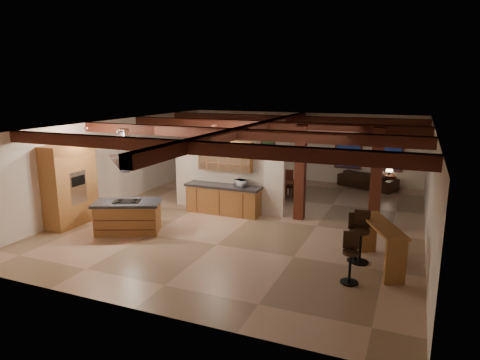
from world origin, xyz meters
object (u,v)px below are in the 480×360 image
(kitchen_island, at_px, (128,216))
(dining_table, at_px, (268,190))
(sofa, at_px, (368,180))
(bar_counter, at_px, (381,238))

(kitchen_island, xyz_separation_m, dining_table, (2.47, 4.86, -0.11))
(dining_table, height_order, sofa, dining_table)
(kitchen_island, height_order, bar_counter, bar_counter)
(kitchen_island, distance_m, sofa, 9.80)
(kitchen_island, height_order, dining_table, kitchen_island)
(dining_table, relative_size, sofa, 0.85)
(kitchen_island, bearing_deg, sofa, 55.16)
(dining_table, distance_m, sofa, 4.46)
(kitchen_island, distance_m, bar_counter, 6.74)
(dining_table, bearing_deg, sofa, 21.26)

